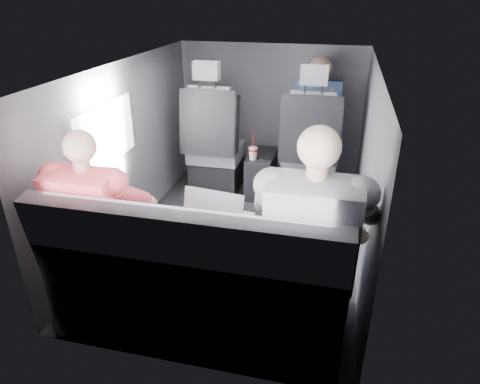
% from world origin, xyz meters
% --- Properties ---
extents(floor, '(2.60, 2.60, 0.00)m').
position_xyz_m(floor, '(0.00, 0.00, 0.00)').
color(floor, black).
rests_on(floor, ground).
extents(ceiling, '(2.60, 2.60, 0.00)m').
position_xyz_m(ceiling, '(0.00, 0.00, 1.35)').
color(ceiling, '#B2B2AD').
rests_on(ceiling, panel_back).
extents(panel_left, '(0.02, 2.60, 1.35)m').
position_xyz_m(panel_left, '(-0.90, 0.00, 0.68)').
color(panel_left, '#56565B').
rests_on(panel_left, floor).
extents(panel_right, '(0.02, 2.60, 1.35)m').
position_xyz_m(panel_right, '(0.90, 0.00, 0.68)').
color(panel_right, '#56565B').
rests_on(panel_right, floor).
extents(panel_front, '(1.80, 0.02, 1.35)m').
position_xyz_m(panel_front, '(0.00, 1.30, 0.68)').
color(panel_front, '#56565B').
rests_on(panel_front, floor).
extents(panel_back, '(1.80, 0.02, 1.35)m').
position_xyz_m(panel_back, '(0.00, -1.30, 0.68)').
color(panel_back, '#56565B').
rests_on(panel_back, floor).
extents(side_window, '(0.02, 0.75, 0.42)m').
position_xyz_m(side_window, '(-0.88, -0.30, 0.90)').
color(side_window, white).
rests_on(side_window, panel_left).
extents(seatbelt, '(0.35, 0.11, 0.59)m').
position_xyz_m(seatbelt, '(0.45, 0.67, 0.80)').
color(seatbelt, black).
rests_on(seatbelt, front_seat_right).
extents(front_seat_left, '(0.52, 0.58, 1.26)m').
position_xyz_m(front_seat_left, '(-0.45, 0.84, 0.40)').
color(front_seat_left, black).
rests_on(front_seat_left, floor).
extents(front_seat_right, '(0.52, 0.58, 1.26)m').
position_xyz_m(front_seat_right, '(0.45, 0.84, 0.40)').
color(front_seat_right, black).
rests_on(front_seat_right, floor).
extents(center_console, '(0.24, 0.48, 0.41)m').
position_xyz_m(center_console, '(0.00, 0.88, 0.20)').
color(center_console, black).
rests_on(center_console, floor).
extents(rear_bench, '(1.60, 0.57, 0.92)m').
position_xyz_m(rear_bench, '(0.00, -1.06, 0.31)').
color(rear_bench, slate).
rests_on(rear_bench, floor).
extents(soda_cup, '(0.08, 0.08, 0.25)m').
position_xyz_m(soda_cup, '(-0.06, 0.73, 0.46)').
color(soda_cup, white).
rests_on(soda_cup, center_console).
extents(laptop_white, '(0.36, 0.35, 0.24)m').
position_xyz_m(laptop_white, '(-0.54, -0.82, 0.63)').
color(laptop_white, white).
rests_on(laptop_white, passenger_rear_left).
extents(laptop_silver, '(0.38, 0.35, 0.25)m').
position_xyz_m(laptop_silver, '(0.05, -0.78, 0.63)').
color(laptop_silver, silver).
rests_on(laptop_silver, rear_bench).
extents(laptop_black, '(0.36, 0.33, 0.24)m').
position_xyz_m(laptop_black, '(0.64, -0.76, 0.63)').
color(laptop_black, black).
rests_on(laptop_black, passenger_rear_right).
extents(passenger_rear_left, '(0.48, 0.60, 1.19)m').
position_xyz_m(passenger_rear_left, '(-0.57, -0.97, 0.62)').
color(passenger_rear_left, '#333438').
rests_on(passenger_rear_left, rear_bench).
extents(passenger_rear_right, '(0.55, 0.66, 1.30)m').
position_xyz_m(passenger_rear_right, '(0.60, -0.97, 0.66)').
color(passenger_rear_right, navy).
rests_on(passenger_rear_right, rear_bench).
extents(passenger_front_right, '(0.41, 0.41, 0.85)m').
position_xyz_m(passenger_front_right, '(0.47, 1.10, 0.76)').
color(passenger_front_right, navy).
rests_on(passenger_front_right, front_seat_right).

